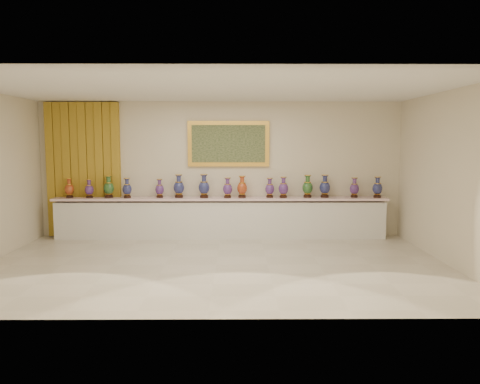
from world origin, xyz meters
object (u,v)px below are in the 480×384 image
Objects in this scene: vase_1 at (89,189)px; counter at (221,218)px; vase_2 at (109,188)px; vase_0 at (69,189)px.

counter is at bearing 0.67° from vase_1.
vase_1 reaches higher than counter.
vase_2 reaches higher than counter.
vase_2 is (-2.44, -0.02, 0.68)m from counter.
vase_2 is at bearing 1.21° from vase_1.
counter is 2.93m from vase_1.
vase_1 is at bearing -179.33° from counter.
vase_0 is 0.86m from vase_2.
vase_0 is (-3.30, -0.01, 0.66)m from counter.
vase_0 is at bearing 179.15° from vase_2.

